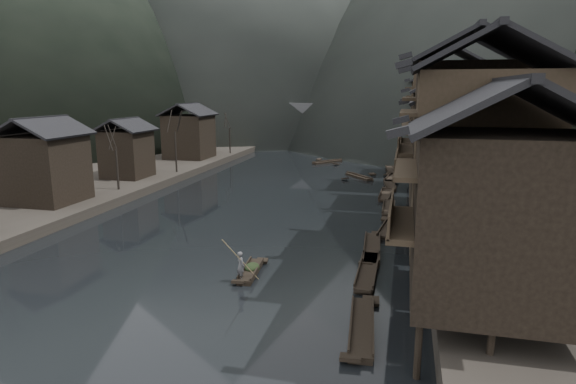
% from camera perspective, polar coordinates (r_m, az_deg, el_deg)
% --- Properties ---
extents(water, '(300.00, 300.00, 0.00)m').
position_cam_1_polar(water, '(34.10, -10.17, -8.33)').
color(water, black).
rests_on(water, ground).
extents(right_bank, '(40.00, 200.00, 1.80)m').
position_cam_1_polar(right_bank, '(73.26, 30.87, 1.82)').
color(right_bank, '#2D2823').
rests_on(right_bank, ground).
extents(left_bank, '(40.00, 200.00, 1.20)m').
position_cam_1_polar(left_bank, '(85.05, -21.00, 3.73)').
color(left_bank, '#2D2823').
rests_on(left_bank, ground).
extents(stilt_houses, '(9.00, 67.60, 16.97)m').
position_cam_1_polar(stilt_houses, '(48.84, 18.67, 8.24)').
color(stilt_houses, black).
rests_on(stilt_houses, ground).
extents(left_houses, '(8.10, 53.20, 8.73)m').
position_cam_1_polar(left_houses, '(60.02, -20.65, 5.46)').
color(left_houses, black).
rests_on(left_houses, left_bank).
extents(bare_trees, '(3.80, 63.39, 7.60)m').
position_cam_1_polar(bare_trees, '(53.90, -20.58, 5.57)').
color(bare_trees, black).
rests_on(bare_trees, left_bank).
extents(moored_sampans, '(2.76, 55.96, 0.47)m').
position_cam_1_polar(moored_sampans, '(48.78, 11.40, -1.89)').
color(moored_sampans, black).
rests_on(moored_sampans, water).
extents(midriver_boats, '(10.83, 17.62, 0.45)m').
position_cam_1_polar(midriver_boats, '(72.57, 6.35, 2.83)').
color(midriver_boats, black).
rests_on(midriver_boats, water).
extents(stone_bridge, '(40.00, 6.00, 9.00)m').
position_cam_1_polar(stone_bridge, '(102.20, 6.37, 8.27)').
color(stone_bridge, '#4C4C4F').
rests_on(stone_bridge, ground).
extents(hero_sampan, '(1.30, 4.50, 0.43)m').
position_cam_1_polar(hero_sampan, '(31.83, -4.43, -9.29)').
color(hero_sampan, black).
rests_on(hero_sampan, water).
extents(cargo_heap, '(0.98, 1.28, 0.59)m').
position_cam_1_polar(cargo_heap, '(31.82, -4.29, -8.30)').
color(cargo_heap, black).
rests_on(cargo_heap, hero_sampan).
extents(boatman, '(0.80, 0.76, 1.83)m').
position_cam_1_polar(boatman, '(30.10, -5.65, -8.27)').
color(boatman, '#5C5C5E').
rests_on(boatman, hero_sampan).
extents(bamboo_pole, '(1.93, 2.29, 3.61)m').
position_cam_1_polar(bamboo_pole, '(29.20, -5.39, -3.30)').
color(bamboo_pole, '#8C7A51').
rests_on(bamboo_pole, boatman).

